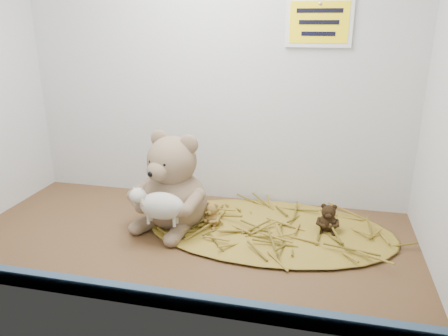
% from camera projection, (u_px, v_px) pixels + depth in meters
% --- Properties ---
extents(alcove_shell, '(1.20, 0.60, 0.90)m').
position_uv_depth(alcove_shell, '(194.00, 64.00, 1.11)').
color(alcove_shell, '#492C19').
rests_on(alcove_shell, ground).
extents(front_rail, '(1.19, 0.02, 0.04)m').
position_uv_depth(front_rail, '(146.00, 295.00, 0.90)').
color(front_rail, '#324760').
rests_on(front_rail, shelf_floor).
extents(straw_bed, '(0.69, 0.40, 0.01)m').
position_uv_depth(straw_bed, '(269.00, 229.00, 1.21)').
color(straw_bed, olive).
rests_on(straw_bed, shelf_floor).
extents(main_teddy, '(0.29, 0.29, 0.27)m').
position_uv_depth(main_teddy, '(174.00, 181.00, 1.20)').
color(main_teddy, '#92745A').
rests_on(main_teddy, shelf_floor).
extents(toy_lamb, '(0.15, 0.09, 0.10)m').
position_uv_depth(toy_lamb, '(162.00, 206.00, 1.12)').
color(toy_lamb, silver).
rests_on(toy_lamb, main_teddy).
extents(mini_teddy_tan, '(0.07, 0.07, 0.07)m').
position_uv_depth(mini_teddy_tan, '(212.00, 213.00, 1.21)').
color(mini_teddy_tan, olive).
rests_on(mini_teddy_tan, straw_bed).
extents(mini_teddy_brown, '(0.06, 0.07, 0.08)m').
position_uv_depth(mini_teddy_brown, '(328.00, 216.00, 1.18)').
color(mini_teddy_brown, black).
rests_on(mini_teddy_brown, straw_bed).
extents(wall_sign, '(0.16, 0.01, 0.11)m').
position_uv_depth(wall_sign, '(319.00, 22.00, 1.20)').
color(wall_sign, yellow).
rests_on(wall_sign, back_wall).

